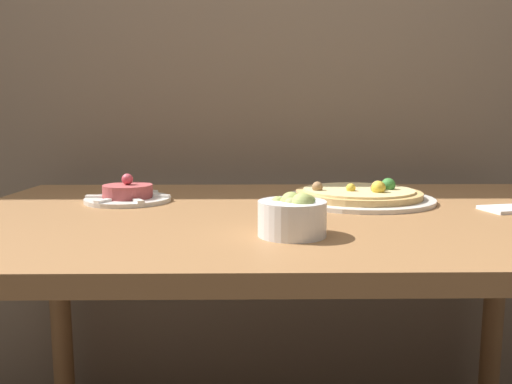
% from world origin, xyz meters
% --- Properties ---
extents(back_wall, '(8.00, 0.05, 2.60)m').
position_xyz_m(back_wall, '(0.00, 1.01, 1.30)').
color(back_wall, '#84705B').
rests_on(back_wall, ground_plane).
extents(dining_table, '(1.43, 0.89, 0.73)m').
position_xyz_m(dining_table, '(0.00, 0.44, 0.65)').
color(dining_table, olive).
rests_on(dining_table, ground_plane).
extents(pizza_plate, '(0.36, 0.36, 0.06)m').
position_xyz_m(pizza_plate, '(0.18, 0.57, 0.75)').
color(pizza_plate, silver).
rests_on(pizza_plate, dining_table).
extents(tartare_plate, '(0.20, 0.20, 0.07)m').
position_xyz_m(tartare_plate, '(-0.38, 0.57, 0.75)').
color(tartare_plate, silver).
rests_on(tartare_plate, dining_table).
extents(small_bowl, '(0.12, 0.12, 0.08)m').
position_xyz_m(small_bowl, '(-0.01, 0.21, 0.77)').
color(small_bowl, white).
rests_on(small_bowl, dining_table).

